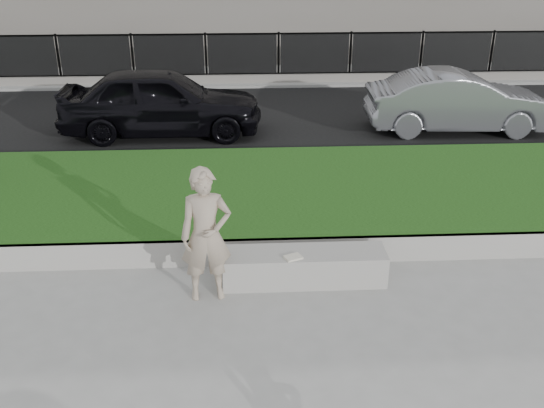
{
  "coord_description": "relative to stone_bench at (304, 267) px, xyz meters",
  "views": [
    {
      "loc": [
        0.43,
        -6.58,
        4.42
      ],
      "look_at": [
        0.83,
        1.2,
        0.88
      ],
      "focal_mm": 40.0,
      "sensor_mm": 36.0,
      "label": 1
    }
  ],
  "objects": [
    {
      "name": "ground",
      "position": [
        -1.24,
        -0.55,
        -0.23
      ],
      "size": [
        90.0,
        90.0,
        0.0
      ],
      "primitive_type": "plane",
      "color": "gray",
      "rests_on": "ground"
    },
    {
      "name": "grass_bank",
      "position": [
        -1.24,
        2.45,
        -0.03
      ],
      "size": [
        34.0,
        4.0,
        0.4
      ],
      "primitive_type": "cube",
      "color": "#12330C",
      "rests_on": "ground"
    },
    {
      "name": "grass_kerb",
      "position": [
        -1.24,
        0.49,
        -0.03
      ],
      "size": [
        34.0,
        0.08,
        0.4
      ],
      "primitive_type": "cube",
      "color": "#A09E96",
      "rests_on": "ground"
    },
    {
      "name": "street",
      "position": [
        -1.24,
        7.95,
        -0.21
      ],
      "size": [
        34.0,
        7.0,
        0.04
      ],
      "primitive_type": "cube",
      "color": "black",
      "rests_on": "ground"
    },
    {
      "name": "far_pavement",
      "position": [
        -1.24,
        12.45,
        -0.17
      ],
      "size": [
        34.0,
        3.0,
        0.12
      ],
      "primitive_type": "cube",
      "color": "gray",
      "rests_on": "ground"
    },
    {
      "name": "iron_fence",
      "position": [
        -1.24,
        11.45,
        0.32
      ],
      "size": [
        32.0,
        0.3,
        1.5
      ],
      "color": "slate",
      "rests_on": "far_pavement"
    },
    {
      "name": "stone_bench",
      "position": [
        0.0,
        0.0,
        0.0
      ],
      "size": [
        2.21,
        0.55,
        0.45
      ],
      "primitive_type": "cube",
      "color": "#A09E96",
      "rests_on": "ground"
    },
    {
      "name": "man",
      "position": [
        -1.29,
        -0.3,
        0.67
      ],
      "size": [
        0.7,
        0.5,
        1.79
      ],
      "primitive_type": "imported",
      "rotation": [
        0.0,
        0.0,
        0.12
      ],
      "color": "tan",
      "rests_on": "ground"
    },
    {
      "name": "book",
      "position": [
        -0.17,
        -0.16,
        0.24
      ],
      "size": [
        0.27,
        0.24,
        0.03
      ],
      "primitive_type": "cube",
      "rotation": [
        0.0,
        0.0,
        0.42
      ],
      "color": "silver",
      "rests_on": "stone_bench"
    },
    {
      "name": "car_dark",
      "position": [
        -2.64,
        6.6,
        0.59
      ],
      "size": [
        4.59,
        1.86,
        1.56
      ],
      "primitive_type": "imported",
      "rotation": [
        0.0,
        0.0,
        1.58
      ],
      "color": "black",
      "rests_on": "street"
    },
    {
      "name": "car_silver",
      "position": [
        4.27,
        6.51,
        0.51
      ],
      "size": [
        4.3,
        1.66,
        1.4
      ],
      "primitive_type": "imported",
      "rotation": [
        0.0,
        0.0,
        1.53
      ],
      "color": "gray",
      "rests_on": "street"
    }
  ]
}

